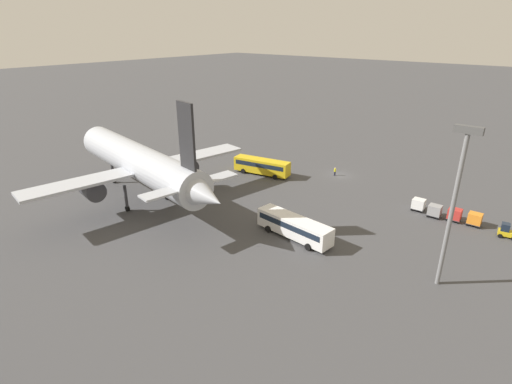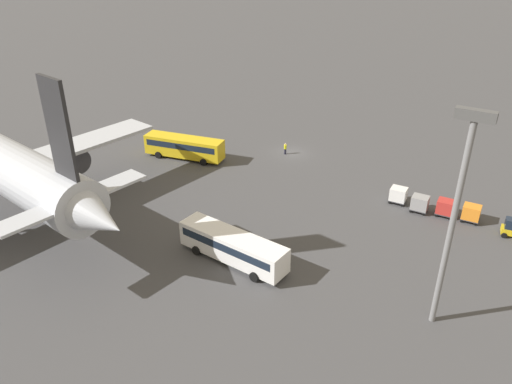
% 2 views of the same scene
% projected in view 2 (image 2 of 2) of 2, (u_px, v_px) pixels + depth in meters
% --- Properties ---
extents(ground_plane, '(600.00, 600.00, 0.00)m').
position_uv_depth(ground_plane, '(291.00, 153.00, 75.48)').
color(ground_plane, '#424244').
extents(shuttle_bus_near, '(12.16, 4.87, 3.23)m').
position_uv_depth(shuttle_bus_near, '(184.00, 146.00, 72.91)').
color(shuttle_bus_near, gold).
rests_on(shuttle_bus_near, ground).
extents(shuttle_bus_far, '(12.26, 3.96, 3.10)m').
position_uv_depth(shuttle_bus_far, '(233.00, 245.00, 50.12)').
color(shuttle_bus_far, white).
rests_on(shuttle_bus_far, ground).
extents(baggage_tug, '(2.58, 1.97, 2.10)m').
position_uv_depth(baggage_tug, '(512.00, 229.00, 54.65)').
color(baggage_tug, gold).
rests_on(baggage_tug, ground).
extents(worker_person, '(0.38, 0.38, 1.74)m').
position_uv_depth(worker_person, '(285.00, 149.00, 74.73)').
color(worker_person, '#1E1E2D').
rests_on(worker_person, ground).
extents(cargo_cart_orange, '(2.05, 1.75, 2.06)m').
position_uv_depth(cargo_cart_orange, '(471.00, 213.00, 57.25)').
color(cargo_cart_orange, '#38383D').
rests_on(cargo_cart_orange, ground).
extents(cargo_cart_red, '(2.05, 1.75, 2.06)m').
position_uv_depth(cargo_cart_red, '(445.00, 207.00, 58.37)').
color(cargo_cart_red, '#38383D').
rests_on(cargo_cart_red, ground).
extents(cargo_cart_grey, '(2.05, 1.75, 2.06)m').
position_uv_depth(cargo_cart_grey, '(420.00, 203.00, 59.23)').
color(cargo_cart_grey, '#38383D').
rests_on(cargo_cart_grey, ground).
extents(cargo_cart_white, '(2.05, 1.75, 2.06)m').
position_uv_depth(cargo_cart_white, '(398.00, 194.00, 61.15)').
color(cargo_cart_white, '#38383D').
rests_on(cargo_cart_white, ground).
extents(light_pole, '(2.80, 0.70, 19.01)m').
position_uv_depth(light_pole, '(457.00, 204.00, 37.85)').
color(light_pole, slate).
rests_on(light_pole, ground).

